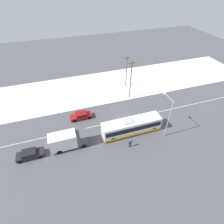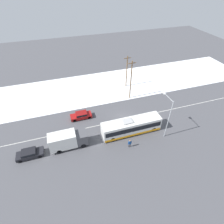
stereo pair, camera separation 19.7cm
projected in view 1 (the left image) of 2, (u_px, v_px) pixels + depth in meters
The scene contains 11 objects.
ground_plane at pixel (126, 119), 36.48m from camera, with size 120.00×120.00×0.00m, color #4C4C51.
snow_lot at pixel (107, 86), 46.61m from camera, with size 80.00×15.36×0.12m.
lane_marking_center at pixel (126, 119), 36.47m from camera, with size 60.00×0.12×0.00m.
city_bus at pixel (131, 126), 32.65m from camera, with size 11.21×2.57×3.22m.
box_truck at pixel (68, 140), 29.81m from camera, with size 6.45×2.30×3.20m.
sedan_car at pixel (81, 115), 36.28m from camera, with size 4.36×1.80×1.39m.
parked_car_near_truck at pixel (30, 154), 28.82m from camera, with size 4.33×1.80×1.37m.
pedestrian_at_stop at pixel (130, 143), 30.23m from camera, with size 0.63×0.28×1.76m.
streetlamp at pixel (168, 113), 30.07m from camera, with size 0.36×3.13×8.10m.
utility_pole_roadside at pixel (131, 80), 39.29m from camera, with size 1.80×0.24×9.44m.
utility_pole_snowlot at pixel (126, 71), 43.77m from camera, with size 1.80×0.24×8.30m.
Camera 1 is at (-11.16, -24.78, 24.55)m, focal length 28.00 mm.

